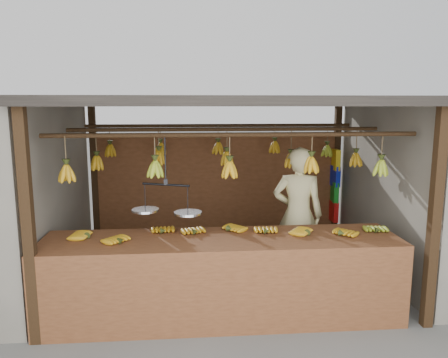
{
  "coord_description": "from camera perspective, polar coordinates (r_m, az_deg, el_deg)",
  "views": [
    {
      "loc": [
        -0.49,
        -5.61,
        2.32
      ],
      "look_at": [
        0.0,
        0.3,
        1.3
      ],
      "focal_mm": 35.0,
      "sensor_mm": 36.0,
      "label": 1
    }
  ],
  "objects": [
    {
      "name": "ground",
      "position": [
        6.09,
        0.24,
        -12.63
      ],
      "size": [
        80.0,
        80.0,
        0.0
      ],
      "primitive_type": "plane",
      "color": "#5B5B57"
    },
    {
      "name": "stall",
      "position": [
        5.97,
        -0.02,
        6.41
      ],
      "size": [
        4.3,
        3.3,
        2.4
      ],
      "color": "black",
      "rests_on": "ground"
    },
    {
      "name": "counter",
      "position": [
        4.67,
        -0.09,
        -10.28
      ],
      "size": [
        3.85,
        0.88,
        0.96
      ],
      "color": "brown",
      "rests_on": "ground"
    },
    {
      "name": "hanging_bananas",
      "position": [
        5.68,
        0.18,
        2.73
      ],
      "size": [
        3.65,
        2.2,
        0.37
      ],
      "color": "#BE8614",
      "rests_on": "ground"
    },
    {
      "name": "balance_scale",
      "position": [
        4.74,
        -7.55,
        -3.77
      ],
      "size": [
        0.75,
        0.46,
        0.84
      ],
      "color": "black",
      "rests_on": "ground"
    },
    {
      "name": "vendor",
      "position": [
        5.79,
        9.61,
        -4.66
      ],
      "size": [
        0.73,
        0.56,
        1.78
      ],
      "primitive_type": "imported",
      "rotation": [
        0.0,
        0.0,
        2.92
      ],
      "color": "beige",
      "rests_on": "ground"
    },
    {
      "name": "bag_bundles",
      "position": [
        7.49,
        14.28,
        -0.74
      ],
      "size": [
        0.08,
        0.26,
        1.21
      ],
      "color": "yellow",
      "rests_on": "ground"
    }
  ]
}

